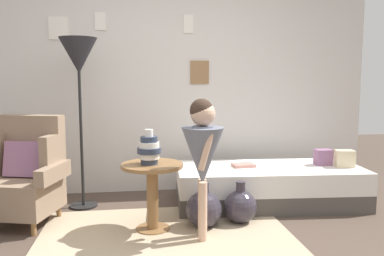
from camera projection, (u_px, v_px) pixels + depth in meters
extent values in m
cube|color=silver|center=(167.00, 80.00, 4.55)|extent=(4.80, 0.10, 2.60)
cube|color=white|center=(100.00, 21.00, 4.31)|extent=(0.12, 0.02, 0.19)
cube|color=#A8A8A0|center=(100.00, 21.00, 4.31)|extent=(0.09, 0.01, 0.15)
cube|color=white|center=(188.00, 24.00, 4.45)|extent=(0.11, 0.02, 0.20)
cube|color=silver|center=(188.00, 24.00, 4.45)|extent=(0.08, 0.01, 0.16)
cube|color=olive|center=(200.00, 72.00, 4.54)|extent=(0.22, 0.02, 0.26)
cube|color=silver|center=(200.00, 72.00, 4.53)|extent=(0.17, 0.01, 0.21)
cube|color=white|center=(59.00, 28.00, 4.26)|extent=(0.21, 0.02, 0.25)
cube|color=gray|center=(59.00, 28.00, 4.25)|extent=(0.16, 0.01, 0.19)
cube|color=tan|center=(166.00, 235.00, 3.27)|extent=(2.10, 1.42, 0.01)
cylinder|color=olive|center=(34.00, 229.00, 3.27)|extent=(0.04, 0.04, 0.12)
cylinder|color=olive|center=(12.00, 209.00, 3.77)|extent=(0.04, 0.04, 0.12)
cylinder|color=olive|center=(59.00, 211.00, 3.71)|extent=(0.04, 0.04, 0.12)
cube|color=#8C725B|center=(21.00, 195.00, 3.50)|extent=(0.73, 0.70, 0.30)
cube|color=#8C725B|center=(32.00, 144.00, 3.67)|extent=(0.62, 0.30, 0.55)
cube|color=#8C725B|center=(52.00, 156.00, 3.52)|extent=(0.16, 0.32, 0.39)
cube|color=#8C725B|center=(53.00, 173.00, 3.41)|extent=(0.22, 0.51, 0.14)
cube|color=gray|center=(25.00, 159.00, 3.55)|extent=(0.39, 0.26, 0.33)
cube|color=#4C4742|center=(269.00, 196.00, 4.10)|extent=(1.95, 0.93, 0.18)
cube|color=white|center=(269.00, 177.00, 4.08)|extent=(1.95, 0.93, 0.22)
cube|color=beige|center=(345.00, 159.00, 4.04)|extent=(0.21, 0.15, 0.18)
cube|color=gray|center=(323.00, 157.00, 4.15)|extent=(0.17, 0.13, 0.16)
cylinder|color=olive|center=(153.00, 229.00, 3.40)|extent=(0.29, 0.29, 0.02)
cylinder|color=olive|center=(153.00, 198.00, 3.37)|extent=(0.10, 0.10, 0.54)
cylinder|color=olive|center=(152.00, 165.00, 3.33)|extent=(0.53, 0.53, 0.03)
cylinder|color=#2D384C|center=(149.00, 161.00, 3.31)|extent=(0.15, 0.15, 0.05)
cylinder|color=white|center=(149.00, 156.00, 3.31)|extent=(0.17, 0.17, 0.05)
cylinder|color=#2D384C|center=(149.00, 150.00, 3.30)|extent=(0.20, 0.20, 0.05)
cylinder|color=white|center=(149.00, 145.00, 3.30)|extent=(0.17, 0.17, 0.05)
cylinder|color=#2D384C|center=(149.00, 139.00, 3.29)|extent=(0.15, 0.15, 0.05)
cylinder|color=white|center=(149.00, 133.00, 3.29)|extent=(0.07, 0.07, 0.06)
cylinder|color=black|center=(84.00, 206.00, 4.03)|extent=(0.28, 0.28, 0.02)
cylinder|color=black|center=(81.00, 128.00, 3.93)|extent=(0.03, 0.03, 1.60)
cone|color=#232328|center=(78.00, 56.00, 3.85)|extent=(0.37, 0.37, 0.35)
cylinder|color=#D8AD8E|center=(203.00, 212.00, 3.13)|extent=(0.07, 0.07, 0.49)
cylinder|color=#D8AD8E|center=(202.00, 208.00, 3.23)|extent=(0.07, 0.07, 0.49)
cone|color=slate|center=(203.00, 156.00, 3.12)|extent=(0.34, 0.34, 0.46)
cylinder|color=slate|center=(203.00, 137.00, 3.11)|extent=(0.17, 0.17, 0.18)
cylinder|color=#D8AD8E|center=(206.00, 151.00, 3.00)|extent=(0.13, 0.06, 0.31)
cylinder|color=#D8AD8E|center=(204.00, 146.00, 3.24)|extent=(0.13, 0.06, 0.31)
sphere|color=#D8AD8E|center=(203.00, 114.00, 3.08)|extent=(0.20, 0.20, 0.20)
sphere|color=#38281E|center=(202.00, 110.00, 3.08)|extent=(0.19, 0.19, 0.19)
cube|color=tan|center=(243.00, 165.00, 4.07)|extent=(0.23, 0.18, 0.03)
sphere|color=#332D38|center=(204.00, 209.00, 3.45)|extent=(0.32, 0.32, 0.32)
cylinder|color=#332D38|center=(204.00, 187.00, 3.42)|extent=(0.09, 0.09, 0.09)
sphere|color=#332D38|center=(240.00, 207.00, 3.56)|extent=(0.30, 0.30, 0.30)
cylinder|color=#332D38|center=(241.00, 186.00, 3.53)|extent=(0.08, 0.08, 0.09)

